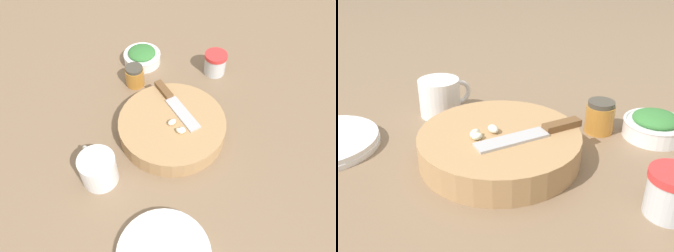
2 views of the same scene
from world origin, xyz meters
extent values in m
plane|color=#7F664C|center=(0.00, 0.00, 0.00)|extent=(5.00, 5.00, 0.00)
cylinder|color=tan|center=(0.01, -0.04, 0.03)|extent=(0.30, 0.30, 0.05)
cube|color=brown|center=(0.12, 0.01, 0.06)|extent=(0.07, 0.07, 0.01)
cube|color=#B2B2B7|center=(0.04, -0.06, 0.06)|extent=(0.12, 0.11, 0.01)
ellipsoid|color=silver|center=(0.00, -0.04, 0.06)|extent=(0.03, 0.03, 0.01)
ellipsoid|color=silver|center=(-0.02, -0.07, 0.06)|extent=(0.02, 0.02, 0.01)
ellipsoid|color=#EDE8CC|center=(-0.03, -0.07, 0.06)|extent=(0.02, 0.03, 0.02)
cylinder|color=white|center=(0.29, 0.12, 0.02)|extent=(0.12, 0.12, 0.03)
torus|color=white|center=(0.29, 0.12, 0.03)|extent=(0.13, 0.13, 0.01)
ellipsoid|color=#387A38|center=(0.29, 0.12, 0.04)|extent=(0.09, 0.09, 0.03)
cylinder|color=silver|center=(0.29, -0.13, 0.03)|extent=(0.07, 0.07, 0.06)
cylinder|color=red|center=(0.29, -0.13, 0.07)|extent=(0.07, 0.07, 0.01)
cylinder|color=white|center=(-0.17, 0.11, 0.04)|extent=(0.09, 0.09, 0.08)
torus|color=white|center=(-0.14, 0.15, 0.04)|extent=(0.05, 0.05, 0.06)
cylinder|color=#BC7A2D|center=(0.18, 0.11, 0.03)|extent=(0.06, 0.06, 0.06)
cylinder|color=#474238|center=(0.18, 0.11, 0.06)|extent=(0.05, 0.05, 0.01)
camera|label=1|loc=(-0.55, -0.14, 0.73)|focal=35.00mm
camera|label=2|loc=(0.17, -0.61, 0.37)|focal=40.00mm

